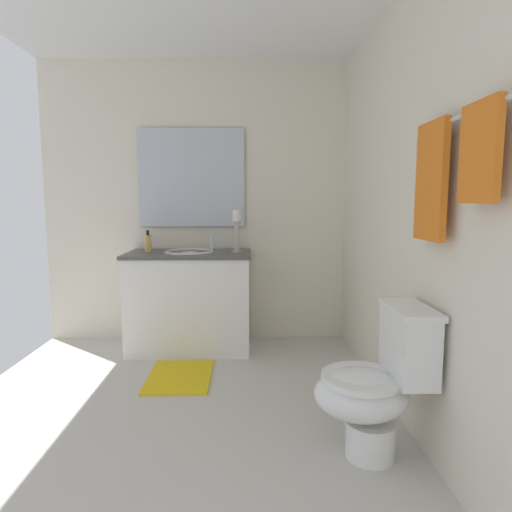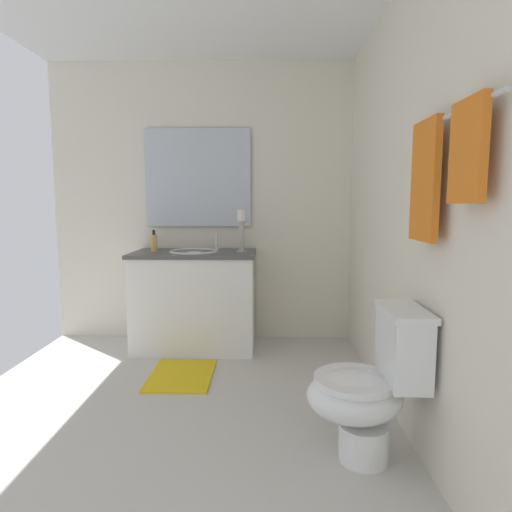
{
  "view_description": "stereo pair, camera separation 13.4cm",
  "coord_description": "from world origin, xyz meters",
  "px_view_note": "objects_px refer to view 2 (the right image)",
  "views": [
    {
      "loc": [
        2.42,
        0.43,
        1.24
      ],
      "look_at": [
        -0.38,
        0.5,
        0.89
      ],
      "focal_mm": 30.68,
      "sensor_mm": 36.0,
      "label": 1
    },
    {
      "loc": [
        2.42,
        0.57,
        1.24
      ],
      "look_at": [
        -0.38,
        0.5,
        0.89
      ],
      "focal_mm": 30.68,
      "sensor_mm": 36.0,
      "label": 2
    }
  ],
  "objects_px": {
    "vanity_cabinet": "(195,300)",
    "sink_basin": "(194,256)",
    "mirror": "(198,178)",
    "towel_bar": "(451,115)",
    "towel_near_vanity": "(425,181)",
    "towel_center": "(468,151)",
    "soap_bottle": "(154,243)",
    "toilet": "(369,387)",
    "candle_holder_tall": "(241,230)",
    "bath_mat": "(182,375)"
  },
  "relations": [
    {
      "from": "candle_holder_tall",
      "to": "towel_near_vanity",
      "type": "xyz_separation_m",
      "value": [
        1.67,
        0.9,
        0.32
      ]
    },
    {
      "from": "sink_basin",
      "to": "towel_center",
      "type": "height_order",
      "value": "towel_center"
    },
    {
      "from": "sink_basin",
      "to": "soap_bottle",
      "type": "bearing_deg",
      "value": -95.7
    },
    {
      "from": "towel_near_vanity",
      "to": "towel_center",
      "type": "relative_size",
      "value": 1.46
    },
    {
      "from": "towel_center",
      "to": "bath_mat",
      "type": "bearing_deg",
      "value": -137.88
    },
    {
      "from": "sink_basin",
      "to": "mirror",
      "type": "relative_size",
      "value": 0.43
    },
    {
      "from": "candle_holder_tall",
      "to": "towel_bar",
      "type": "xyz_separation_m",
      "value": [
        1.87,
        0.92,
        0.56
      ]
    },
    {
      "from": "mirror",
      "to": "bath_mat",
      "type": "relative_size",
      "value": 1.54
    },
    {
      "from": "towel_near_vanity",
      "to": "towel_center",
      "type": "bearing_deg",
      "value": 0.0
    },
    {
      "from": "toilet",
      "to": "towel_center",
      "type": "height_order",
      "value": "towel_center"
    },
    {
      "from": "towel_bar",
      "to": "towel_near_vanity",
      "type": "distance_m",
      "value": 0.31
    },
    {
      "from": "towel_near_vanity",
      "to": "towel_center",
      "type": "xyz_separation_m",
      "value": [
        0.4,
        0.0,
        0.08
      ]
    },
    {
      "from": "vanity_cabinet",
      "to": "mirror",
      "type": "distance_m",
      "value": 1.07
    },
    {
      "from": "soap_bottle",
      "to": "towel_bar",
      "type": "xyz_separation_m",
      "value": [
        1.9,
        1.66,
        0.67
      ]
    },
    {
      "from": "soap_bottle",
      "to": "sink_basin",
      "type": "bearing_deg",
      "value": 84.3
    },
    {
      "from": "sink_basin",
      "to": "mirror",
      "type": "height_order",
      "value": "mirror"
    },
    {
      "from": "vanity_cabinet",
      "to": "toilet",
      "type": "xyz_separation_m",
      "value": [
        1.62,
        1.09,
        -0.05
      ]
    },
    {
      "from": "bath_mat",
      "to": "vanity_cabinet",
      "type": "bearing_deg",
      "value": -180.0
    },
    {
      "from": "vanity_cabinet",
      "to": "towel_near_vanity",
      "type": "bearing_deg",
      "value": 37.98
    },
    {
      "from": "vanity_cabinet",
      "to": "sink_basin",
      "type": "relative_size",
      "value": 2.57
    },
    {
      "from": "towel_near_vanity",
      "to": "towel_bar",
      "type": "bearing_deg",
      "value": 5.17
    },
    {
      "from": "mirror",
      "to": "vanity_cabinet",
      "type": "bearing_deg",
      "value": -0.01
    },
    {
      "from": "mirror",
      "to": "towel_near_vanity",
      "type": "height_order",
      "value": "mirror"
    },
    {
      "from": "toilet",
      "to": "towel_near_vanity",
      "type": "xyz_separation_m",
      "value": [
        0.04,
        0.2,
        0.96
      ]
    },
    {
      "from": "candle_holder_tall",
      "to": "vanity_cabinet",
      "type": "bearing_deg",
      "value": -88.7
    },
    {
      "from": "candle_holder_tall",
      "to": "soap_bottle",
      "type": "distance_m",
      "value": 0.75
    },
    {
      "from": "mirror",
      "to": "toilet",
      "type": "bearing_deg",
      "value": 29.91
    },
    {
      "from": "towel_center",
      "to": "soap_bottle",
      "type": "bearing_deg",
      "value": -141.92
    },
    {
      "from": "sink_basin",
      "to": "bath_mat",
      "type": "relative_size",
      "value": 0.67
    },
    {
      "from": "bath_mat",
      "to": "toilet",
      "type": "bearing_deg",
      "value": 47.67
    },
    {
      "from": "towel_near_vanity",
      "to": "bath_mat",
      "type": "xyz_separation_m",
      "value": [
        -1.04,
        -1.3,
        -1.32
      ]
    },
    {
      "from": "mirror",
      "to": "towel_bar",
      "type": "relative_size",
      "value": 1.16
    },
    {
      "from": "towel_near_vanity",
      "to": "bath_mat",
      "type": "relative_size",
      "value": 0.87
    },
    {
      "from": "towel_center",
      "to": "towel_near_vanity",
      "type": "bearing_deg",
      "value": 180.0
    },
    {
      "from": "towel_center",
      "to": "bath_mat",
      "type": "xyz_separation_m",
      "value": [
        -1.43,
        -1.3,
        -1.4
      ]
    },
    {
      "from": "vanity_cabinet",
      "to": "bath_mat",
      "type": "height_order",
      "value": "vanity_cabinet"
    },
    {
      "from": "soap_bottle",
      "to": "bath_mat",
      "type": "height_order",
      "value": "soap_bottle"
    },
    {
      "from": "mirror",
      "to": "toilet",
      "type": "xyz_separation_m",
      "value": [
        1.9,
        1.09,
        -1.08
      ]
    },
    {
      "from": "towel_center",
      "to": "candle_holder_tall",
      "type": "bearing_deg",
      "value": -156.48
    },
    {
      "from": "vanity_cabinet",
      "to": "sink_basin",
      "type": "distance_m",
      "value": 0.37
    },
    {
      "from": "candle_holder_tall",
      "to": "bath_mat",
      "type": "xyz_separation_m",
      "value": [
        0.63,
        -0.4,
        -1.0
      ]
    },
    {
      "from": "vanity_cabinet",
      "to": "towel_bar",
      "type": "distance_m",
      "value": 2.56
    },
    {
      "from": "sink_basin",
      "to": "mirror",
      "type": "distance_m",
      "value": 0.72
    },
    {
      "from": "bath_mat",
      "to": "mirror",
      "type": "bearing_deg",
      "value": 180.0
    },
    {
      "from": "vanity_cabinet",
      "to": "mirror",
      "type": "relative_size",
      "value": 1.12
    },
    {
      "from": "bath_mat",
      "to": "towel_near_vanity",
      "type": "bearing_deg",
      "value": 51.37
    },
    {
      "from": "candle_holder_tall",
      "to": "toilet",
      "type": "bearing_deg",
      "value": 23.13
    },
    {
      "from": "mirror",
      "to": "towel_near_vanity",
      "type": "bearing_deg",
      "value": 33.75
    },
    {
      "from": "mirror",
      "to": "soap_bottle",
      "type": "relative_size",
      "value": 5.14
    },
    {
      "from": "mirror",
      "to": "candle_holder_tall",
      "type": "xyz_separation_m",
      "value": [
        0.27,
        0.4,
        -0.44
      ]
    }
  ]
}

